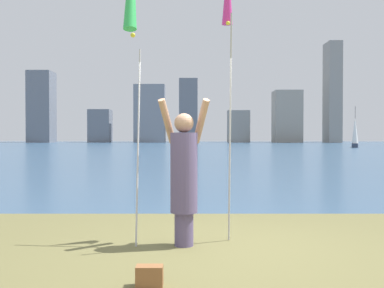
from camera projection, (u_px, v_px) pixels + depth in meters
name	position (u px, v px, depth m)	size (l,w,h in m)	color
ground	(195.00, 148.00, 56.57)	(120.00, 138.00, 0.12)	brown
person	(184.00, 173.00, 5.75)	(0.72, 0.53, 1.97)	#594C72
bag	(149.00, 276.00, 4.20)	(0.26, 0.15, 0.20)	brown
sailboat_4	(355.00, 134.00, 56.56)	(1.34, 1.77, 5.44)	#333D51
skyline_tower_0	(41.00, 107.00, 104.79)	(5.63, 5.65, 17.23)	slate
skyline_tower_1	(100.00, 126.00, 105.58)	(5.24, 4.87, 8.01)	slate
skyline_tower_2	(150.00, 114.00, 105.47)	(7.51, 3.97, 14.09)	gray
skyline_tower_3	(188.00, 111.00, 108.13)	(4.54, 5.51, 15.79)	slate
skyline_tower_4	(238.00, 126.00, 105.43)	(5.34, 3.24, 7.81)	gray
skyline_tower_5	(287.00, 117.00, 104.33)	(6.48, 5.91, 12.48)	gray
skyline_tower_6	(332.00, 93.00, 102.73)	(3.11, 5.45, 23.81)	gray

